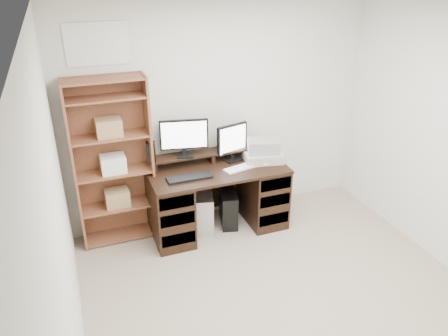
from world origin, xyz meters
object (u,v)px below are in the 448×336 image
desk (217,197)px  printer (263,156)px  monitor_wide (184,136)px  tower_black (228,208)px  bookshelf (113,161)px  monitor_small (232,141)px  tower_silver (204,210)px

desk → printer: 0.69m
monitor_wide → tower_black: (0.45, -0.15, -0.90)m
printer → tower_black: (-0.40, 0.03, -0.60)m
monitor_wide → bookshelf: bearing=-170.2°
monitor_small → printer: size_ratio=1.02×
tower_silver → monitor_wide: bearing=155.5°
printer → tower_silver: size_ratio=0.94×
printer → tower_silver: (-0.69, 0.05, -0.58)m
desk → tower_silver: bearing=158.4°
monitor_wide → tower_black: 1.01m
monitor_wide → bookshelf: bookshelf is taller
desk → tower_silver: size_ratio=3.39×
monitor_small → printer: bearing=-39.4°
desk → monitor_wide: bearing=147.9°
printer → bookshelf: bookshelf is taller
desk → tower_black: desk is taller
desk → tower_silver: 0.23m
tower_black → bookshelf: (-1.22, 0.18, 0.71)m
tower_silver → bookshelf: size_ratio=0.25×
monitor_small → bookshelf: bookshelf is taller
monitor_small → tower_silver: monitor_small is taller
monitor_wide → monitor_small: monitor_wide is taller
monitor_wide → monitor_small: (0.54, -0.04, -0.12)m
monitor_wide → printer: bearing=-0.6°
tower_silver → tower_black: 0.29m
monitor_wide → monitor_small: 0.55m
monitor_wide → tower_silver: bearing=-28.3°
monitor_small → tower_silver: (-0.38, -0.10, -0.76)m
tower_silver → bookshelf: bookshelf is taller
monitor_wide → tower_silver: size_ratio=1.17×
tower_black → desk: bearing=-152.5°
desk → monitor_small: size_ratio=3.55×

